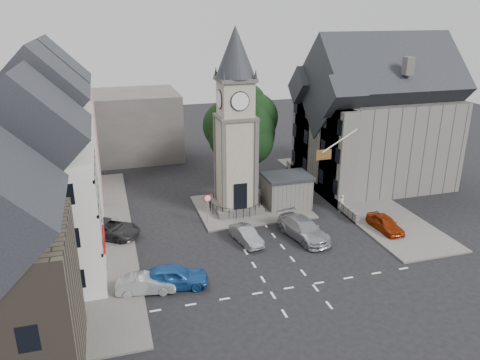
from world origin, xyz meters
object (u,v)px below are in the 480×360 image
object	(u,v)px
clock_tower	(236,124)
pedestrian	(341,203)
stone_shelter	(287,190)
car_west_blue	(173,276)
car_east_red	(385,224)

from	to	relation	value
clock_tower	pedestrian	xyz separation A→B (m)	(9.10, -3.16, -7.30)
clock_tower	stone_shelter	xyz separation A→B (m)	(4.80, -0.49, -6.57)
car_west_blue	pedestrian	xyz separation A→B (m)	(16.60, 8.00, 0.03)
pedestrian	car_west_blue	bearing A→B (deg)	19.30
car_west_blue	car_east_red	bearing A→B (deg)	-69.25
stone_shelter	car_east_red	size ratio (longest dim) A/B	1.10
stone_shelter	car_west_blue	world-z (taller)	stone_shelter
clock_tower	car_east_red	bearing A→B (deg)	-35.96
car_west_blue	car_east_red	size ratio (longest dim) A/B	1.19
clock_tower	pedestrian	world-z (taller)	clock_tower
stone_shelter	car_east_red	bearing A→B (deg)	-50.94
clock_tower	stone_shelter	distance (m)	8.15
car_west_blue	pedestrian	bearing A→B (deg)	-54.10
stone_shelter	car_east_red	world-z (taller)	stone_shelter
car_east_red	pedestrian	bearing A→B (deg)	106.71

